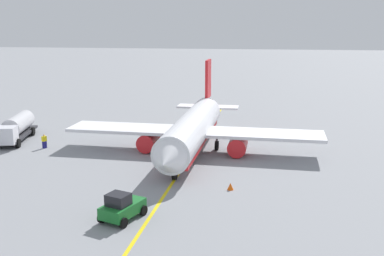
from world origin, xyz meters
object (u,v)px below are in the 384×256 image
airplane (193,130)px  safety_cone_nose (230,186)px  refueling_worker (44,141)px  pushback_tug (122,207)px  fuel_tanker (16,127)px

airplane → safety_cone_nose: airplane is taller
refueling_worker → pushback_tug: bearing=39.2°
refueling_worker → safety_cone_nose: (10.86, 22.89, -0.50)m
airplane → fuel_tanker: (-2.12, -22.86, -0.95)m
pushback_tug → safety_cone_nose: 10.92m
refueling_worker → airplane: bearing=92.3°
airplane → refueling_worker: (0.70, -17.80, -1.85)m
fuel_tanker → safety_cone_nose: fuel_tanker is taller
pushback_tug → refueling_worker: bearing=-140.8°
fuel_tanker → safety_cone_nose: size_ratio=15.83×
airplane → pushback_tug: (19.17, -2.73, -1.66)m
fuel_tanker → safety_cone_nose: bearing=63.9°
fuel_tanker → safety_cone_nose: 31.15m
airplane → refueling_worker: airplane is taller
pushback_tug → refueling_worker: size_ratio=2.38×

